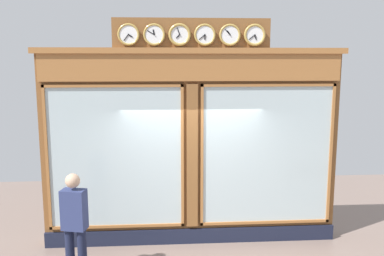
{
  "coord_description": "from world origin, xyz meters",
  "views": [
    {
      "loc": [
        0.5,
        7.21,
        3.37
      ],
      "look_at": [
        0.0,
        0.0,
        2.16
      ],
      "focal_mm": 38.63,
      "sensor_mm": 36.0,
      "label": 1
    }
  ],
  "objects": [
    {
      "name": "shop_facade",
      "position": [
        -0.0,
        -0.13,
        1.82
      ],
      "size": [
        5.45,
        0.42,
        4.07
      ],
      "color": "brown",
      "rests_on": "ground_plane"
    },
    {
      "name": "pedestrian",
      "position": [
        1.87,
        1.17,
        0.93
      ],
      "size": [
        0.4,
        0.3,
        1.69
      ],
      "color": "#191E38",
      "rests_on": "ground_plane"
    }
  ]
}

